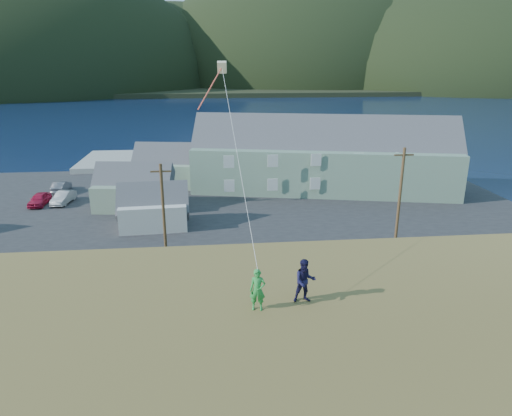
{
  "coord_description": "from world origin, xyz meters",
  "views": [
    {
      "loc": [
        1.25,
        -33.26,
        15.82
      ],
      "look_at": [
        3.42,
        -11.8,
        8.8
      ],
      "focal_mm": 32.0,
      "sensor_mm": 36.0,
      "label": 1
    }
  ],
  "objects_px": {
    "lodge": "(323,156)",
    "kite_flyer_navy": "(305,281)",
    "kite_flyer_green": "(258,290)",
    "shed_palegreen_near": "(134,188)",
    "shed_palegreen_far": "(173,166)",
    "shed_white": "(153,207)",
    "wharf": "(166,160)"
  },
  "relations": [
    {
      "from": "lodge",
      "to": "shed_palegreen_near",
      "type": "bearing_deg",
      "value": -154.35
    },
    {
      "from": "shed_palegreen_near",
      "to": "shed_palegreen_far",
      "type": "relative_size",
      "value": 0.83
    },
    {
      "from": "shed_palegreen_near",
      "to": "wharf",
      "type": "bearing_deg",
      "value": 94.25
    },
    {
      "from": "lodge",
      "to": "kite_flyer_green",
      "type": "bearing_deg",
      "value": -94.71
    },
    {
      "from": "lodge",
      "to": "kite_flyer_navy",
      "type": "xyz_separation_m",
      "value": [
        -10.69,
        -40.06,
        3.65
      ]
    },
    {
      "from": "shed_palegreen_near",
      "to": "shed_palegreen_far",
      "type": "height_order",
      "value": "shed_palegreen_far"
    },
    {
      "from": "shed_white",
      "to": "kite_flyer_navy",
      "type": "relative_size",
      "value": 4.2
    },
    {
      "from": "shed_palegreen_near",
      "to": "kite_flyer_navy",
      "type": "relative_size",
      "value": 5.39
    },
    {
      "from": "shed_palegreen_far",
      "to": "kite_flyer_navy",
      "type": "relative_size",
      "value": 6.46
    },
    {
      "from": "kite_flyer_green",
      "to": "wharf",
      "type": "bearing_deg",
      "value": 108.23
    },
    {
      "from": "wharf",
      "to": "shed_palegreen_far",
      "type": "xyz_separation_m",
      "value": [
        2.3,
        -14.16,
        2.15
      ]
    },
    {
      "from": "wharf",
      "to": "shed_palegreen_near",
      "type": "relative_size",
      "value": 2.85
    },
    {
      "from": "wharf",
      "to": "shed_palegreen_near",
      "type": "height_order",
      "value": "shed_palegreen_near"
    },
    {
      "from": "shed_palegreen_far",
      "to": "lodge",
      "type": "bearing_deg",
      "value": -2.45
    },
    {
      "from": "kite_flyer_navy",
      "to": "shed_palegreen_far",
      "type": "bearing_deg",
      "value": 98.87
    },
    {
      "from": "kite_flyer_green",
      "to": "kite_flyer_navy",
      "type": "xyz_separation_m",
      "value": [
        1.8,
        0.4,
        0.06
      ]
    },
    {
      "from": "kite_flyer_green",
      "to": "kite_flyer_navy",
      "type": "distance_m",
      "value": 1.84
    },
    {
      "from": "kite_flyer_navy",
      "to": "lodge",
      "type": "bearing_deg",
      "value": 73.33
    },
    {
      "from": "shed_palegreen_near",
      "to": "kite_flyer_green",
      "type": "bearing_deg",
      "value": -66.57
    },
    {
      "from": "lodge",
      "to": "kite_flyer_navy",
      "type": "relative_size",
      "value": 19.87
    },
    {
      "from": "shed_white",
      "to": "shed_palegreen_far",
      "type": "relative_size",
      "value": 0.65
    },
    {
      "from": "kite_flyer_navy",
      "to": "wharf",
      "type": "bearing_deg",
      "value": 98.54
    },
    {
      "from": "shed_white",
      "to": "shed_palegreen_far",
      "type": "height_order",
      "value": "shed_palegreen_far"
    },
    {
      "from": "shed_palegreen_near",
      "to": "kite_flyer_navy",
      "type": "bearing_deg",
      "value": -63.7
    },
    {
      "from": "shed_palegreen_far",
      "to": "kite_flyer_green",
      "type": "relative_size",
      "value": 6.95
    },
    {
      "from": "kite_flyer_green",
      "to": "shed_palegreen_far",
      "type": "bearing_deg",
      "value": 108.0
    },
    {
      "from": "kite_flyer_green",
      "to": "lodge",
      "type": "bearing_deg",
      "value": 82.59
    },
    {
      "from": "lodge",
      "to": "shed_white",
      "type": "bearing_deg",
      "value": -136.78
    },
    {
      "from": "wharf",
      "to": "kite_flyer_green",
      "type": "distance_m",
      "value": 59.88
    },
    {
      "from": "lodge",
      "to": "shed_palegreen_far",
      "type": "distance_m",
      "value": 19.49
    },
    {
      "from": "shed_white",
      "to": "kite_flyer_green",
      "type": "xyz_separation_m",
      "value": [
        7.25,
        -28.71,
        5.88
      ]
    },
    {
      "from": "shed_palegreen_far",
      "to": "kite_flyer_navy",
      "type": "distance_m",
      "value": 45.29
    }
  ]
}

